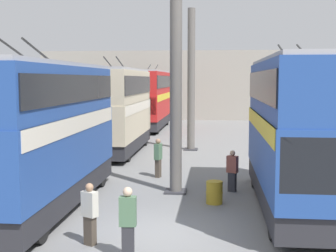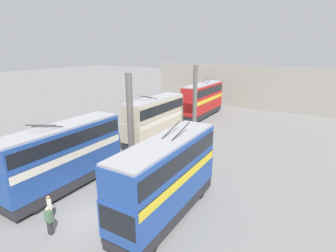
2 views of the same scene
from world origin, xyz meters
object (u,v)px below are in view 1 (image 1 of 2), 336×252
bus_right_mid (119,105)px  person_by_right_row (90,212)px  bus_right_near (44,126)px  bus_left_near (296,124)px  oil_drum (214,192)px  person_aisle_foreground (128,221)px  person_by_left_row (232,170)px  person_aisle_midway (158,157)px  bus_right_far (151,96)px

bus_right_mid → person_by_right_row: bearing=-171.1°
bus_right_near → person_by_right_row: bearing=-143.3°
bus_left_near → bus_right_near: bearing=95.8°
oil_drum → bus_right_near: bearing=102.4°
person_by_right_row → bus_left_near: bearing=152.3°
bus_left_near → person_by_right_row: bearing=124.6°
bus_left_near → person_aisle_foreground: 7.28m
bus_right_near → oil_drum: bearing=-77.6°
person_by_left_row → oil_drum: size_ratio=2.03×
bus_right_near → person_by_left_row: size_ratio=5.95×
person_aisle_midway → person_aisle_foreground: size_ratio=0.97×
bus_left_near → bus_right_near: (-0.87, 8.53, -0.08)m
bus_left_near → person_by_left_row: (2.28, 2.04, -2.07)m
bus_right_near → person_aisle_foreground: 5.88m
bus_left_near → bus_right_far: bearing=18.6°
bus_right_far → person_by_right_row: size_ratio=6.28×
bus_right_far → person_aisle_foreground: bearing=-173.1°
bus_right_mid → person_by_right_row: 16.08m
person_by_right_row → person_by_left_row: bearing=175.8°
person_aisle_midway → person_by_right_row: bearing=101.6°
person_aisle_foreground → person_by_right_row: bearing=-130.5°
person_by_left_row → oil_drum: (-1.88, 0.70, -0.46)m
bus_right_far → person_by_left_row: bearing=-164.3°
person_aisle_midway → person_by_left_row: 4.04m
bus_left_near → bus_right_mid: 14.38m
bus_right_mid → person_aisle_foreground: (-16.64, -3.67, -1.91)m
bus_left_near → bus_right_mid: bus_left_near is taller
person_by_left_row → bus_left_near: bearing=-111.3°
bus_right_far → person_aisle_foreground: (-30.34, -3.67, -2.00)m
person_by_left_row → oil_drum: person_by_left_row is taller
bus_right_mid → bus_right_far: 13.70m
bus_right_far → person_aisle_foreground: size_ratio=5.84×
person_aisle_midway → person_aisle_foreground: bearing=109.1°
bus_right_near → bus_right_far: bus_right_far is taller
bus_left_near → person_aisle_foreground: (-5.06, 4.85, -1.96)m
bus_right_far → bus_right_mid: bearing=180.0°
bus_right_near → bus_right_far: bearing=0.0°
bus_right_far → person_aisle_midway: (-20.61, -3.22, -2.03)m
bus_right_near → person_aisle_midway: 6.69m
bus_right_far → person_by_left_row: size_ratio=6.44×
person_aisle_midway → person_by_right_row: size_ratio=1.05×
bus_left_near → oil_drum: bus_left_near is taller
bus_right_near → person_aisle_foreground: bus_right_near is taller
bus_right_mid → oil_drum: 12.83m
bus_left_near → person_by_left_row: size_ratio=5.66×
bus_left_near → bus_right_near: bus_left_near is taller
bus_right_far → oil_drum: bus_right_far is taller
bus_left_near → bus_right_far: 26.68m
bus_right_near → person_aisle_foreground: bearing=-138.7°
bus_right_mid → person_by_left_row: bus_right_mid is taller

